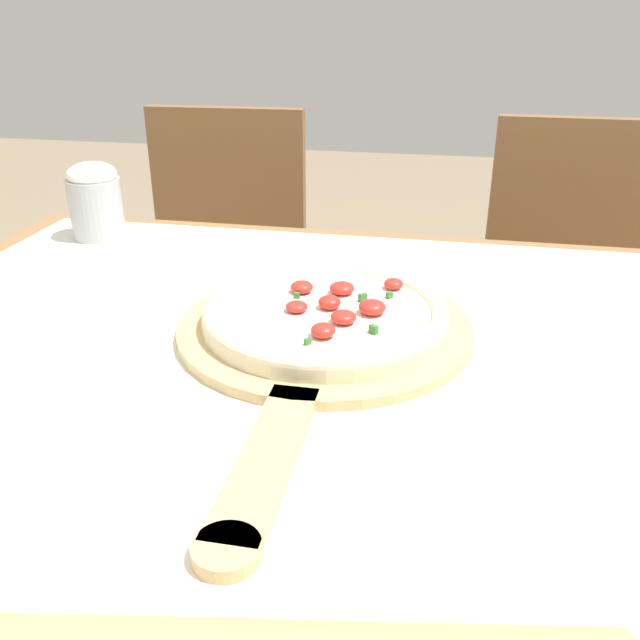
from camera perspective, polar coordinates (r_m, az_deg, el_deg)
dining_table at (r=0.75m, az=-0.41°, el=-12.83°), size 1.18×1.03×0.76m
towel_cloth at (r=0.68m, az=-0.44°, el=-5.50°), size 1.10×0.95×0.00m
pizza_peel at (r=0.76m, az=0.06°, el=-1.52°), size 0.34×0.55×0.01m
pizza at (r=0.77m, az=0.47°, el=0.60°), size 0.28×0.28×0.03m
chair_left at (r=1.68m, az=-8.20°, el=4.10°), size 0.42×0.42×0.89m
chair_right at (r=1.61m, az=20.17°, el=1.88°), size 0.41×0.41×0.89m
flour_cup at (r=1.15m, az=-18.40°, el=9.58°), size 0.08×0.08×0.12m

